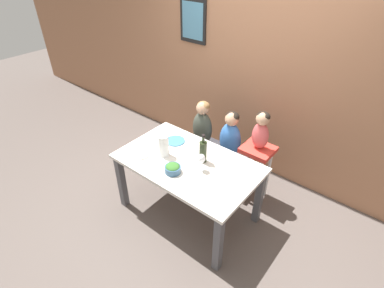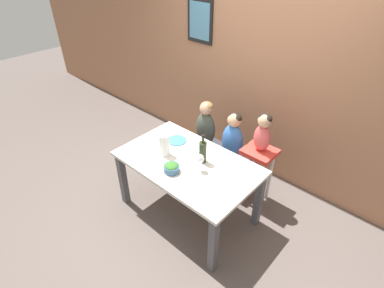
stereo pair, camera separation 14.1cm
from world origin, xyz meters
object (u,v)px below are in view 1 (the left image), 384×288
Objects in this scene: chair_right_highchair at (256,160)px; salad_bowl_large at (173,168)px; person_child_left at (202,124)px; person_child_center at (231,135)px; wine_glass_near at (202,159)px; wine_bottle at (203,151)px; dinner_plate_front_left at (140,154)px; chair_far_center at (228,160)px; chair_far_left at (202,148)px; paper_towel_roll at (164,146)px; dinner_plate_back_left at (175,141)px; person_baby_right at (261,129)px.

chair_right_highchair is 4.52× the size of salad_bowl_large.
person_child_center is at bearing 0.00° from person_child_left.
person_child_center reaches higher than wine_glass_near.
dinner_plate_front_left is at bearing -150.89° from wine_bottle.
salad_bowl_large reaches higher than chair_far_center.
chair_far_left is 2.11× the size of dinner_plate_front_left.
person_child_left is at bearing 81.49° from dinner_plate_front_left.
chair_right_highchair is 0.72m from wine_bottle.
paper_towel_roll is at bearing -155.02° from wine_bottle.
paper_towel_roll is 1.29× the size of wine_glass_near.
person_child_center is at bearing 0.12° from chair_far_left.
wine_bottle is at bearing -11.34° from dinner_plate_back_left.
wine_bottle is 1.71× the size of wine_glass_near.
chair_far_left is 0.54m from person_child_center.
chair_far_left is 1.03× the size of person_baby_right.
dinner_plate_back_left is (-0.52, 0.21, -0.13)m from wine_glass_near.
wine_bottle is at bearing -86.02° from chair_far_center.
chair_right_highchair is at bearing 32.20° from dinner_plate_back_left.
person_child_center reaches higher than salad_bowl_large.
person_child_center is (0.00, 0.00, 0.36)m from chair_far_center.
chair_far_left is 0.77× the size of person_child_center.
dinner_plate_front_left is at bearing -134.97° from chair_right_highchair.
dinner_plate_front_left is (-0.54, -0.90, -0.00)m from person_child_center.
person_child_left is at bearing 127.56° from wine_bottle.
wine_glass_near is (0.52, -0.70, 0.13)m from person_child_left.
person_baby_right is 1.36× the size of wine_bottle.
wine_bottle reaches higher than dinner_plate_back_left.
chair_right_highchair is 1.28m from dinner_plate_front_left.
salad_bowl_large reaches higher than chair_far_left.
person_child_center is 2.73× the size of dinner_plate_back_left.
wine_glass_near is 1.17× the size of salad_bowl_large.
person_baby_right is at bearing 45.07° from dinner_plate_front_left.
chair_far_center is at bearing 59.07° from dinner_plate_front_left.
dinner_plate_back_left is at bearing 168.66° from wine_bottle.
chair_far_left is at bearing 81.48° from dinner_plate_front_left.
person_baby_right is at bearing 0.03° from person_child_left.
person_child_center is at bearing 84.92° from salad_bowl_large.
salad_bowl_large is (-0.08, -0.89, 0.40)m from chair_far_center.
person_child_left is at bearing 179.88° from chair_far_center.
salad_bowl_large is (-0.12, -0.32, -0.08)m from wine_bottle.
chair_far_left is at bearing 180.00° from chair_far_center.
chair_far_center is 2.40× the size of wine_glass_near.
salad_bowl_large reaches higher than chair_right_highchair.
wine_bottle is at bearing -52.40° from chair_far_left.
dinner_plate_front_left is at bearing -162.72° from wine_glass_near.
salad_bowl_large is at bearing -116.08° from person_baby_right.
chair_far_center is 0.68m from person_baby_right.
dinner_plate_back_left is (-0.77, -0.49, -0.22)m from person_baby_right.
wine_glass_near is at bearing -58.56° from wine_bottle.
wine_glass_near reaches higher than chair_far_left.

